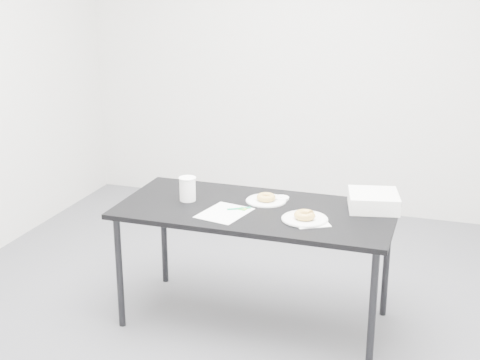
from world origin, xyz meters
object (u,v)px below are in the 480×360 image
(table, at_px, (255,217))
(donut_near, at_px, (305,215))
(donut_far, at_px, (266,197))
(pen, at_px, (239,208))
(plate_near, at_px, (305,219))
(coffee_cup, at_px, (188,189))
(scorecard, at_px, (224,213))
(bakery_box, at_px, (373,201))
(plate_far, at_px, (266,201))

(table, xyz_separation_m, donut_near, (0.31, -0.10, 0.08))
(donut_near, relative_size, donut_far, 1.07)
(pen, distance_m, plate_near, 0.40)
(pen, bearing_deg, coffee_cup, 139.70)
(scorecard, bearing_deg, pen, 65.17)
(donut_far, height_order, bakery_box, bakery_box)
(table, xyz_separation_m, donut_far, (0.02, 0.13, 0.08))
(pen, xyz_separation_m, plate_far, (0.11, 0.18, -0.00))
(scorecard, xyz_separation_m, coffee_cup, (-0.28, 0.14, 0.07))
(donut_near, distance_m, plate_far, 0.37)
(table, bearing_deg, pen, -148.82)
(donut_near, relative_size, bakery_box, 0.43)
(donut_far, bearing_deg, plate_near, -38.91)
(pen, relative_size, plate_far, 0.57)
(donut_far, bearing_deg, table, -100.49)
(scorecard, relative_size, plate_far, 1.24)
(donut_near, bearing_deg, donut_far, 141.09)
(bakery_box, bearing_deg, coffee_cup, 178.62)
(table, height_order, donut_far, donut_far)
(scorecard, xyz_separation_m, plate_near, (0.45, 0.03, 0.01))
(pen, bearing_deg, scorecard, -157.83)
(plate_near, bearing_deg, scorecard, -175.74)
(scorecard, xyz_separation_m, donut_far, (0.17, 0.26, 0.02))
(table, bearing_deg, scorecard, -137.68)
(table, bearing_deg, plate_near, -16.88)
(plate_far, relative_size, bakery_box, 0.86)
(scorecard, height_order, plate_near, plate_near)
(table, xyz_separation_m, scorecard, (-0.14, -0.13, 0.06))
(plate_near, height_order, coffee_cup, coffee_cup)
(table, xyz_separation_m, plate_near, (0.31, -0.10, 0.06))
(bakery_box, bearing_deg, plate_far, 174.77)
(bakery_box, bearing_deg, pen, -172.46)
(donut_near, height_order, plate_far, donut_near)
(scorecard, bearing_deg, plate_far, 69.77)
(plate_near, height_order, donut_far, donut_far)
(plate_near, bearing_deg, donut_near, -90.00)
(bakery_box, bearing_deg, table, -174.07)
(bakery_box, bearing_deg, scorecard, -168.79)
(pen, distance_m, plate_far, 0.21)
(donut_near, bearing_deg, pen, 173.35)
(donut_far, height_order, coffee_cup, coffee_cup)
(coffee_cup, bearing_deg, pen, -9.61)
(donut_far, distance_m, bakery_box, 0.62)
(plate_near, bearing_deg, pen, 173.35)
(table, relative_size, bakery_box, 5.70)
(plate_far, distance_m, coffee_cup, 0.47)
(donut_far, bearing_deg, donut_near, -38.91)
(coffee_cup, relative_size, bakery_box, 0.52)
(plate_near, distance_m, donut_far, 0.37)
(table, relative_size, donut_near, 13.26)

